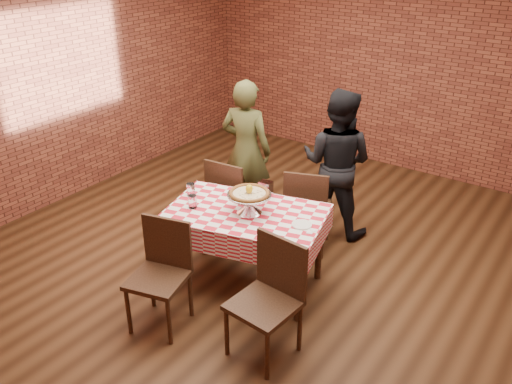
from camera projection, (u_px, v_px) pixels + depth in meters
ground at (262, 262)px, 5.33m from camera, size 6.00×6.00×0.00m
back_wall at (397, 58)px, 6.87m from camera, size 5.50×0.00×5.50m
table at (246, 249)px, 4.84m from camera, size 1.50×1.11×0.75m
tablecloth at (246, 223)px, 4.72m from camera, size 1.54×1.16×0.23m
pizza_stand at (249, 203)px, 4.62m from camera, size 0.53×0.53×0.17m
pizza at (249, 194)px, 4.58m from camera, size 0.47×0.47×0.03m
lemon at (249, 189)px, 4.56m from camera, size 0.08×0.08×0.08m
water_glass_left at (192, 201)px, 4.71m from camera, size 0.09×0.09×0.12m
water_glass_right at (191, 190)px, 4.92m from camera, size 0.09×0.09×0.12m
side_plate at (302, 225)px, 4.46m from camera, size 0.20×0.20×0.01m
sweetener_packet_a at (310, 233)px, 4.35m from camera, size 0.06×0.05×0.00m
sweetener_packet_b at (313, 230)px, 4.38m from camera, size 0.06×0.05×0.00m
condiment_caddy at (266, 189)px, 4.88m from camera, size 0.12×0.10×0.16m
chair_near_left at (158, 279)px, 4.30m from camera, size 0.52×0.52×0.91m
chair_near_right at (264, 303)px, 4.00m from camera, size 0.49×0.49×0.94m
chair_far_left at (235, 198)px, 5.56m from camera, size 0.47×0.47×0.92m
chair_far_right at (308, 208)px, 5.38m from camera, size 0.55×0.55×0.91m
diner_olive at (246, 150)px, 5.86m from camera, size 0.64×0.48×1.57m
diner_black at (337, 163)px, 5.55m from camera, size 0.83×0.68×1.57m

